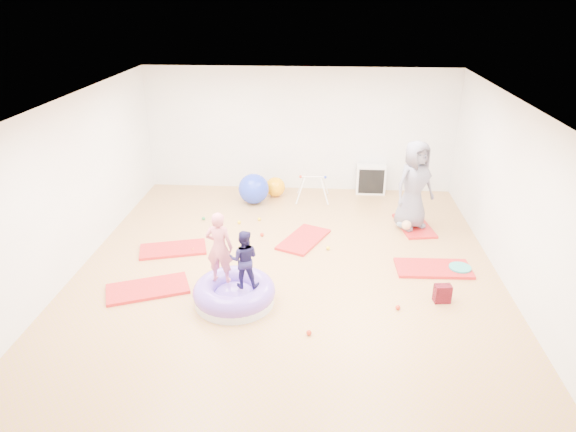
{
  "coord_description": "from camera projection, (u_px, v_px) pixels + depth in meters",
  "views": [
    {
      "loc": [
        0.55,
        -7.41,
        4.32
      ],
      "look_at": [
        0.0,
        0.3,
        0.9
      ],
      "focal_mm": 32.0,
      "sensor_mm": 36.0,
      "label": 1
    }
  ],
  "objects": [
    {
      "name": "yellow_toy",
      "position": [
        246.0,
        304.0,
        7.67
      ],
      "size": [
        0.21,
        0.21,
        0.03
      ],
      "primitive_type": "cylinder",
      "color": "yellow",
      "rests_on": "ground"
    },
    {
      "name": "adult_caregiver",
      "position": [
        414.0,
        185.0,
        9.76
      ],
      "size": [
        1.01,
        0.91,
        1.73
      ],
      "primitive_type": "imported",
      "rotation": [
        0.0,
        0.0,
        0.55
      ],
      "color": "slate",
      "rests_on": "gym_mat_rear_right"
    },
    {
      "name": "infant_play_gym",
      "position": [
        313.0,
        184.0,
        11.35
      ],
      "size": [
        0.73,
        0.69,
        0.56
      ],
      "rotation": [
        0.0,
        0.0,
        -0.09
      ],
      "color": "white",
      "rests_on": "ground"
    },
    {
      "name": "ball_pit_balls",
      "position": [
        263.0,
        250.0,
        9.22
      ],
      "size": [
        3.64,
        3.78,
        0.07
      ],
      "color": "yellow",
      "rests_on": "ground"
    },
    {
      "name": "cube_shelf",
      "position": [
        371.0,
        179.0,
        11.76
      ],
      "size": [
        0.66,
        0.33,
        0.66
      ],
      "color": "white",
      "rests_on": "ground"
    },
    {
      "name": "balance_disc",
      "position": [
        460.0,
        269.0,
        8.58
      ],
      "size": [
        0.36,
        0.36,
        0.08
      ],
      "primitive_type": "cylinder",
      "color": "teal",
      "rests_on": "ground"
    },
    {
      "name": "child_pink",
      "position": [
        219.0,
        244.0,
        7.48
      ],
      "size": [
        0.44,
        0.31,
        1.12
      ],
      "primitive_type": "imported",
      "rotation": [
        0.0,
        0.0,
        3.03
      ],
      "color": "#D36979",
      "rests_on": "inflatable_cushion"
    },
    {
      "name": "gym_mat_mid_left",
      "position": [
        173.0,
        249.0,
        9.26
      ],
      "size": [
        1.28,
        0.88,
        0.05
      ],
      "primitive_type": "cube",
      "rotation": [
        0.0,
        0.0,
        0.28
      ],
      "color": "#C4183E",
      "rests_on": "ground"
    },
    {
      "name": "exercise_ball_blue",
      "position": [
        254.0,
        189.0,
        11.2
      ],
      "size": [
        0.67,
        0.67,
        0.67
      ],
      "primitive_type": "sphere",
      "color": "blue",
      "rests_on": "ground"
    },
    {
      "name": "gym_mat_center_back",
      "position": [
        304.0,
        239.0,
        9.62
      ],
      "size": [
        1.02,
        1.32,
        0.05
      ],
      "primitive_type": "cube",
      "rotation": [
        0.0,
        0.0,
        1.15
      ],
      "color": "#C4183E",
      "rests_on": "ground"
    },
    {
      "name": "backpack",
      "position": [
        442.0,
        294.0,
        7.69
      ],
      "size": [
        0.26,
        0.18,
        0.28
      ],
      "primitive_type": "cube",
      "rotation": [
        0.0,
        0.0,
        0.12
      ],
      "color": "maroon",
      "rests_on": "ground"
    },
    {
      "name": "room",
      "position": [
        287.0,
        194.0,
        7.98
      ],
      "size": [
        7.01,
        8.01,
        2.81
      ],
      "color": "tan",
      "rests_on": "ground"
    },
    {
      "name": "inflatable_cushion",
      "position": [
        234.0,
        293.0,
        7.68
      ],
      "size": [
        1.23,
        1.23,
        0.39
      ],
      "rotation": [
        0.0,
        0.0,
        -0.1
      ],
      "color": "silver",
      "rests_on": "ground"
    },
    {
      "name": "exercise_ball_orange",
      "position": [
        275.0,
        187.0,
        11.62
      ],
      "size": [
        0.44,
        0.44,
        0.44
      ],
      "primitive_type": "sphere",
      "color": "#FFA608",
      "rests_on": "ground"
    },
    {
      "name": "infant",
      "position": [
        405.0,
        223.0,
        9.96
      ],
      "size": [
        0.39,
        0.39,
        0.23
      ],
      "color": "#829DC8",
      "rests_on": "gym_mat_rear_right"
    },
    {
      "name": "child_navy",
      "position": [
        244.0,
        256.0,
        7.38
      ],
      "size": [
        0.44,
        0.34,
        0.89
      ],
      "primitive_type": "imported",
      "rotation": [
        0.0,
        0.0,
        3.15
      ],
      "color": "#1B1646",
      "rests_on": "inflatable_cushion"
    },
    {
      "name": "gym_mat_right",
      "position": [
        433.0,
        268.0,
        8.62
      ],
      "size": [
        1.26,
        0.66,
        0.05
      ],
      "primitive_type": "cube",
      "rotation": [
        0.0,
        0.0,
        0.03
      ],
      "color": "#C4183E",
      "rests_on": "ground"
    },
    {
      "name": "gym_mat_front_left",
      "position": [
        148.0,
        289.0,
        8.03
      ],
      "size": [
        1.39,
        1.05,
        0.05
      ],
      "primitive_type": "cube",
      "rotation": [
        0.0,
        0.0,
        0.39
      ],
      "color": "#C4183E",
      "rests_on": "ground"
    },
    {
      "name": "gym_mat_rear_right",
      "position": [
        414.0,
        226.0,
        10.19
      ],
      "size": [
        0.75,
        1.22,
        0.05
      ],
      "primitive_type": "cube",
      "rotation": [
        0.0,
        0.0,
        1.74
      ],
      "color": "#C4183E",
      "rests_on": "ground"
    }
  ]
}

